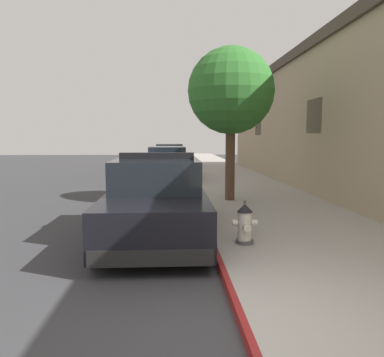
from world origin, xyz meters
name	(u,v)px	position (x,y,z in m)	size (l,w,h in m)	color
ground_plane	(78,196)	(-4.11, 10.00, -0.10)	(34.19, 60.00, 0.20)	#353538
sidewalk_pavement	(245,190)	(1.89, 10.00, 0.07)	(3.78, 60.00, 0.13)	#9E9991
curb_painted_edge	(192,191)	(-0.04, 10.00, 0.07)	(0.08, 60.00, 0.13)	maroon
police_cruiser	(157,199)	(-1.06, 4.09, 0.74)	(1.94, 4.84, 1.68)	black
parked_car_silver_ahead	(167,164)	(-0.96, 14.02, 0.74)	(1.94, 4.84, 1.56)	navy
parked_car_dark_far	(169,157)	(-0.90, 21.06, 0.74)	(1.94, 4.84, 1.56)	black
fire_hydrant	(245,224)	(0.51, 2.97, 0.48)	(0.44, 0.40, 0.76)	#4C4C51
street_tree	(231,92)	(0.96, 7.60, 3.30)	(2.51, 2.51, 4.45)	brown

